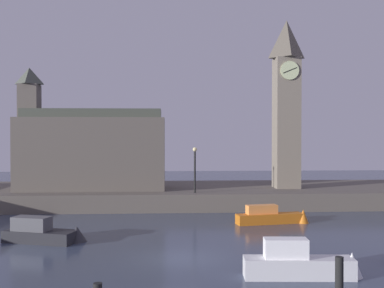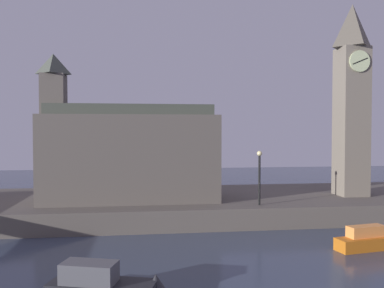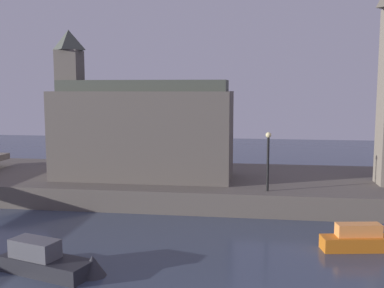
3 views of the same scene
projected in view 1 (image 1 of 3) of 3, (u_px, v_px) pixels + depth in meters
ground_plane at (180, 259)px, 23.58m from camera, size 120.00×120.00×0.00m
far_embankment at (174, 195)px, 43.54m from camera, size 70.00×12.00×1.50m
clock_tower at (286, 101)px, 42.56m from camera, size 2.41×2.45×15.40m
parliament_hall at (89, 149)px, 41.71m from camera, size 12.99×5.17×10.89m
streetlamp at (195, 164)px, 38.87m from camera, size 0.36×0.36×3.82m
boat_barge_dark at (47, 233)px, 27.28m from camera, size 5.23×2.69×1.65m
boat_ferry_white at (305, 264)px, 20.37m from camera, size 5.38×1.44×1.86m
boat_patrol_orange at (275, 217)px, 33.14m from camera, size 5.47×1.86×1.56m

